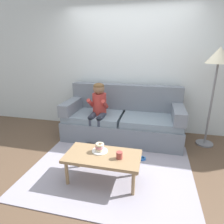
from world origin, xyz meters
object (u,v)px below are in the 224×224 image
object	(u,v)px
coffee_table	(103,158)
mug	(119,155)
floor_lamp	(218,63)
couch	(123,120)
person_child	(98,107)
donut	(100,149)
toy_controller	(139,158)

from	to	relation	value
coffee_table	mug	size ratio (longest dim) A/B	10.87
floor_lamp	couch	bearing A→B (deg)	-178.57
person_child	donut	xyz separation A→B (m)	(0.34, -1.07, -0.25)
couch	floor_lamp	xyz separation A→B (m)	(1.54, 0.04, 1.12)
person_child	donut	distance (m)	1.16
coffee_table	toy_controller	bearing A→B (deg)	54.85
couch	coffee_table	distance (m)	1.36
mug	toy_controller	distance (m)	0.77
coffee_table	donut	distance (m)	0.12
coffee_table	toy_controller	xyz separation A→B (m)	(0.42, 0.60, -0.32)
couch	coffee_table	world-z (taller)	couch
couch	mug	bearing A→B (deg)	-81.58
couch	coffee_table	size ratio (longest dim) A/B	2.26
couch	toy_controller	xyz separation A→B (m)	(0.40, -0.76, -0.33)
coffee_table	person_child	world-z (taller)	person_child
mug	floor_lamp	distance (m)	2.22
person_child	donut	world-z (taller)	person_child
couch	donut	xyz separation A→B (m)	(-0.08, -1.29, 0.06)
donut	mug	size ratio (longest dim) A/B	1.33
coffee_table	person_child	bearing A→B (deg)	109.47
couch	donut	size ratio (longest dim) A/B	18.45
floor_lamp	person_child	bearing A→B (deg)	-172.68
toy_controller	mug	bearing A→B (deg)	-75.66
coffee_table	mug	xyz separation A→B (m)	(0.23, -0.03, 0.09)
coffee_table	donut	world-z (taller)	donut
couch	floor_lamp	bearing A→B (deg)	1.43
person_child	floor_lamp	size ratio (longest dim) A/B	0.64
mug	person_child	bearing A→B (deg)	118.17
donut	toy_controller	xyz separation A→B (m)	(0.48, 0.52, -0.39)
donut	mug	distance (m)	0.31
couch	mug	distance (m)	1.41
couch	coffee_table	bearing A→B (deg)	-90.81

